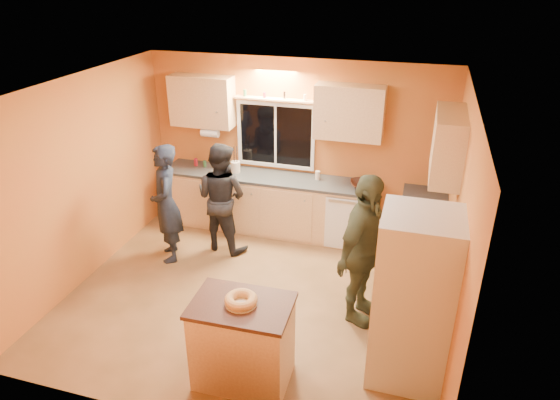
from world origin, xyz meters
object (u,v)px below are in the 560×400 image
(person_left, at_px, (166,204))
(person_center, at_px, (222,197))
(refrigerator, at_px, (413,299))
(person_right, at_px, (363,251))
(island, at_px, (243,341))

(person_left, xyz_separation_m, person_center, (0.61, 0.47, -0.04))
(refrigerator, relative_size, person_right, 1.00)
(person_left, bearing_deg, person_center, 97.86)
(person_left, height_order, person_center, person_left)
(refrigerator, distance_m, island, 1.68)
(person_left, distance_m, person_right, 2.80)
(person_left, bearing_deg, person_right, 48.19)
(island, relative_size, person_right, 0.53)
(person_right, bearing_deg, person_center, 82.15)
(refrigerator, height_order, person_right, person_right)
(island, relative_size, person_left, 0.58)
(island, distance_m, person_center, 2.64)
(refrigerator, xyz_separation_m, person_left, (-3.31, 1.33, -0.07))
(person_center, distance_m, person_right, 2.38)
(person_center, xyz_separation_m, person_right, (2.13, -1.06, 0.11))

